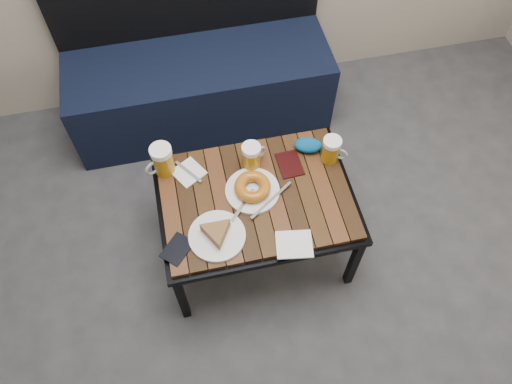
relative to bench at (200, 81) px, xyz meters
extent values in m
cube|color=black|center=(0.00, -0.02, -0.05)|extent=(1.40, 0.50, 0.45)
cube|color=black|center=(-0.27, -1.19, -0.06)|extent=(0.04, 0.03, 0.42)
cube|color=black|center=(0.51, -1.19, -0.06)|extent=(0.04, 0.03, 0.42)
cube|color=black|center=(-0.27, -0.63, -0.06)|extent=(0.04, 0.04, 0.42)
cube|color=black|center=(0.51, -0.63, -0.06)|extent=(0.04, 0.04, 0.42)
cube|color=black|center=(0.12, -0.91, 0.16)|extent=(0.84, 0.62, 0.03)
cube|color=#37200C|center=(0.12, -0.91, 0.19)|extent=(0.80, 0.58, 0.02)
cylinder|color=#AB720D|center=(-0.24, -0.70, 0.26)|extent=(0.12, 0.12, 0.12)
cylinder|color=white|center=(-0.24, -0.70, 0.34)|extent=(0.09, 0.09, 0.03)
torus|color=#8C999E|center=(-0.29, -0.72, 0.26)|extent=(0.07, 0.05, 0.08)
cylinder|color=#AB720D|center=(0.13, -0.76, 0.25)|extent=(0.11, 0.11, 0.11)
cylinder|color=white|center=(0.13, -0.76, 0.32)|extent=(0.08, 0.08, 0.02)
torus|color=#8C999E|center=(0.17, -0.73, 0.25)|extent=(0.06, 0.04, 0.07)
cylinder|color=#AB720D|center=(0.48, -0.79, 0.25)|extent=(0.11, 0.11, 0.11)
cylinder|color=white|center=(0.48, -0.79, 0.32)|extent=(0.08, 0.08, 0.02)
torus|color=#8C999E|center=(0.52, -0.82, 0.25)|extent=(0.06, 0.04, 0.07)
cylinder|color=white|center=(-0.08, -1.07, 0.21)|extent=(0.23, 0.23, 0.02)
cylinder|color=white|center=(0.11, -0.89, 0.21)|extent=(0.23, 0.23, 0.02)
torus|color=#87420C|center=(0.11, -0.89, 0.24)|extent=(0.16, 0.16, 0.05)
cube|color=#A5A8AD|center=(0.17, -0.96, 0.22)|extent=(0.21, 0.15, 0.00)
cube|color=#A5A8AD|center=(0.05, -0.96, 0.22)|extent=(0.13, 0.14, 0.00)
cube|color=white|center=(-0.14, -0.74, 0.20)|extent=(0.16, 0.16, 0.01)
cube|color=#A5A8AD|center=(-0.14, -0.74, 0.21)|extent=(0.10, 0.14, 0.00)
cube|color=white|center=(0.22, -1.17, 0.20)|extent=(0.16, 0.14, 0.01)
cube|color=black|center=(-0.24, -1.09, 0.20)|extent=(0.15, 0.15, 0.01)
cube|color=black|center=(0.30, -0.79, 0.20)|extent=(0.11, 0.14, 0.01)
ellipsoid|color=navy|center=(0.40, -0.72, 0.23)|extent=(0.14, 0.11, 0.05)
camera|label=1|loc=(-0.12, -2.00, 2.00)|focal=35.00mm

